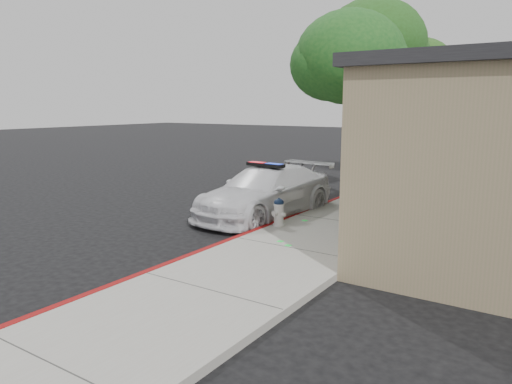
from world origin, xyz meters
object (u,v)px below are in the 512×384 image
object	(u,v)px
street_tree_far	(418,73)
street_tree_mid	(374,49)
police_car	(265,192)
fire_hydrant	(279,212)
street_tree_near	(350,62)

from	to	relation	value
street_tree_far	street_tree_mid	bearing A→B (deg)	-89.84
police_car	fire_hydrant	world-z (taller)	police_car
police_car	street_tree_mid	xyz separation A→B (m)	(1.66, 4.15, 4.44)
street_tree_near	street_tree_mid	xyz separation A→B (m)	(-0.21, 2.49, 0.62)
street_tree_near	street_tree_far	distance (m)	8.07
street_tree_near	street_tree_mid	world-z (taller)	street_tree_mid
police_car	street_tree_far	size ratio (longest dim) A/B	0.89
street_tree_far	street_tree_near	bearing A→B (deg)	-88.41
fire_hydrant	street_tree_far	size ratio (longest dim) A/B	0.12
fire_hydrant	street_tree_far	distance (m)	11.81
street_tree_near	police_car	bearing A→B (deg)	-138.42
street_tree_far	police_car	bearing A→B (deg)	-99.62
fire_hydrant	street_tree_far	world-z (taller)	street_tree_far
police_car	street_tree_mid	bearing A→B (deg)	72.85
street_tree_near	street_tree_mid	bearing A→B (deg)	94.80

